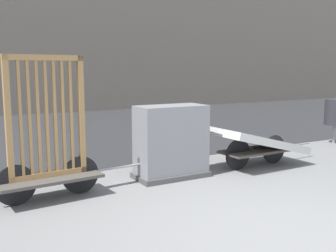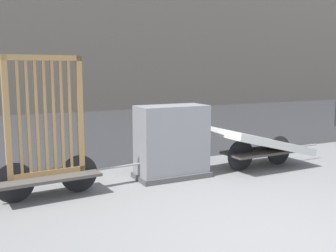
% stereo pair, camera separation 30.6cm
% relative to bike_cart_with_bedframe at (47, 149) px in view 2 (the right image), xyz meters
% --- Properties ---
extents(ground_plane, '(60.00, 60.00, 0.00)m').
position_rel_bike_cart_with_bedframe_xyz_m(ground_plane, '(1.73, -2.50, -0.64)').
color(ground_plane, slate).
extents(road_strip, '(56.00, 8.82, 0.01)m').
position_rel_bike_cart_with_bedframe_xyz_m(road_strip, '(1.73, 5.50, -0.64)').
color(road_strip, '#2D2D30').
rests_on(road_strip, ground_plane).
extents(bike_cart_with_bedframe, '(2.01, 0.67, 1.83)m').
position_rel_bike_cart_with_bedframe_xyz_m(bike_cart_with_bedframe, '(0.00, 0.00, 0.00)').
color(bike_cart_with_bedframe, '#4C4742').
rests_on(bike_cart_with_bedframe, ground_plane).
extents(bike_cart_with_mattress, '(2.18, 1.00, 0.72)m').
position_rel_bike_cart_with_bedframe_xyz_m(bike_cart_with_mattress, '(3.48, -0.00, -0.22)').
color(bike_cart_with_mattress, '#4C4742').
rests_on(bike_cart_with_mattress, ground_plane).
extents(utility_cabinet, '(1.12, 0.58, 1.11)m').
position_rel_bike_cart_with_bedframe_xyz_m(utility_cabinet, '(1.86, 0.12, -0.13)').
color(utility_cabinet, '#4C4C4C').
rests_on(utility_cabinet, ground_plane).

